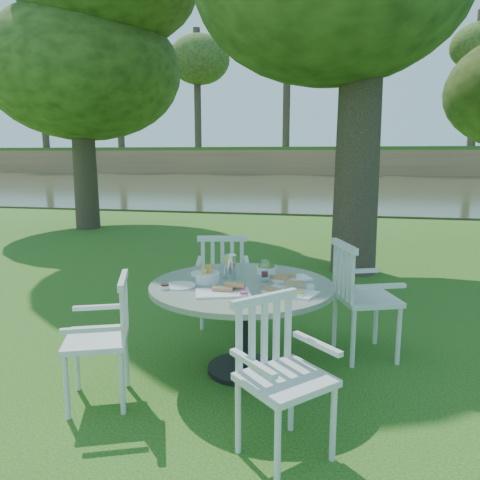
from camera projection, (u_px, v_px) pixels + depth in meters
name	position (u px, v px, depth m)	size (l,w,h in m)	color
ground	(236.00, 323.00, 4.92)	(140.00, 140.00, 0.00)	#1A430E
table	(242.00, 300.00, 3.71)	(1.46, 1.46, 0.74)	black
chair_ne	(356.00, 291.00, 4.01)	(0.62, 0.64, 1.01)	silver
chair_nw	(223.00, 273.00, 4.72)	(0.58, 0.55, 0.96)	silver
chair_sw	(109.00, 330.00, 3.27)	(0.57, 0.58, 0.91)	silver
chair_se	(276.00, 363.00, 2.72)	(0.64, 0.64, 0.93)	silver
tableware	(236.00, 278.00, 3.72)	(1.20, 0.93, 0.20)	white
river	(322.00, 186.00, 27.05)	(100.00, 28.00, 0.12)	#2F311D
far_bank	(336.00, 95.00, 43.14)	(100.00, 18.00, 15.20)	#926944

